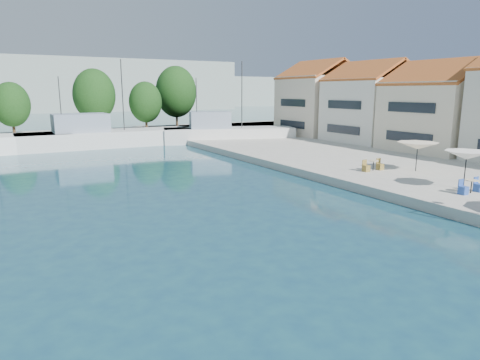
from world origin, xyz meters
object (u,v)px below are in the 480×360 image
umbrella_white (467,155)px  trawler_03 (104,137)px  umbrella_cream (418,146)px  trawler_04 (226,134)px

umbrella_white → trawler_03: bearing=110.5°
umbrella_white → umbrella_cream: (2.35, 5.22, -0.16)m
trawler_03 → umbrella_white: 37.73m
trawler_04 → umbrella_cream: bearing=-68.9°
trawler_04 → umbrella_white: 32.16m
trawler_04 → umbrella_white: trawler_04 is taller
trawler_03 → trawler_04: same height
trawler_03 → umbrella_cream: bearing=-62.4°
umbrella_white → trawler_04: bearing=88.3°
trawler_04 → umbrella_white: size_ratio=6.61×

